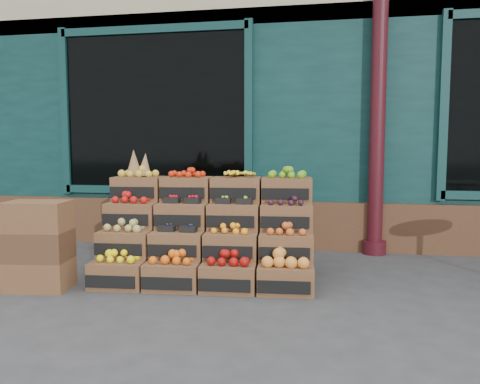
# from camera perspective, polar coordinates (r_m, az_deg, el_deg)

# --- Properties ---
(ground) EXTENTS (60.00, 60.00, 0.00)m
(ground) POSITION_cam_1_polar(r_m,az_deg,el_deg) (3.95, 1.08, -13.39)
(ground) COLOR #3A3A3C
(ground) RESTS_ON ground
(shop_facade) EXTENTS (12.00, 6.24, 4.80)m
(shop_facade) POSITION_cam_1_polar(r_m,az_deg,el_deg) (8.89, 6.50, 12.65)
(shop_facade) COLOR #0E3130
(shop_facade) RESTS_ON ground
(crate_display) EXTENTS (2.07, 1.12, 1.26)m
(crate_display) POSITION_cam_1_polar(r_m,az_deg,el_deg) (4.61, -3.96, -5.67)
(crate_display) COLOR brown
(crate_display) RESTS_ON ground
(spare_crates) EXTENTS (0.57, 0.43, 0.80)m
(spare_crates) POSITION_cam_1_polar(r_m,az_deg,el_deg) (4.59, -23.32, -6.00)
(spare_crates) COLOR brown
(spare_crates) RESTS_ON ground
(shopkeeper) EXTENTS (0.72, 0.48, 1.94)m
(shopkeeper) POSITION_cam_1_polar(r_m,az_deg,el_deg) (6.72, -9.04, 2.76)
(shopkeeper) COLOR #1A5C26
(shopkeeper) RESTS_ON ground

